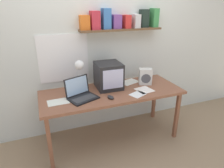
{
  "coord_description": "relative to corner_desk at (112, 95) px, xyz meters",
  "views": [
    {
      "loc": [
        -0.83,
        -2.21,
        1.79
      ],
      "look_at": [
        0.0,
        0.0,
        0.83
      ],
      "focal_mm": 32.0,
      "sensor_mm": 36.0,
      "label": 1
    }
  ],
  "objects": [
    {
      "name": "ground_plane",
      "position": [
        0.0,
        0.0,
        -0.67
      ],
      "size": [
        12.0,
        12.0,
        0.0
      ],
      "primitive_type": "plane",
      "color": "#9A7E60"
    },
    {
      "name": "back_wall",
      "position": [
        0.0,
        0.45,
        0.63
      ],
      "size": [
        5.6,
        0.24,
        2.6
      ],
      "color": "silver",
      "rests_on": "ground_plane"
    },
    {
      "name": "corner_desk",
      "position": [
        0.0,
        0.0,
        0.0
      ],
      "size": [
        1.82,
        0.71,
        0.73
      ],
      "color": "brown",
      "rests_on": "ground_plane"
    },
    {
      "name": "crt_monitor",
      "position": [
        0.0,
        0.13,
        0.23
      ],
      "size": [
        0.33,
        0.36,
        0.34
      ],
      "rotation": [
        0.0,
        0.0,
        -0.03
      ],
      "color": "#232326",
      "rests_on": "corner_desk"
    },
    {
      "name": "laptop",
      "position": [
        -0.42,
        -0.05,
        0.12
      ],
      "size": [
        0.4,
        0.36,
        0.24
      ],
      "rotation": [
        0.0,
        0.0,
        0.38
      ],
      "color": "black",
      "rests_on": "corner_desk"
    },
    {
      "name": "desk_lamp",
      "position": [
        -0.38,
        0.16,
        0.37
      ],
      "size": [
        0.13,
        0.18,
        0.41
      ],
      "rotation": [
        0.0,
        0.0,
        0.27
      ],
      "color": "white",
      "rests_on": "corner_desk"
    },
    {
      "name": "juice_glass",
      "position": [
        0.64,
        0.2,
        0.12
      ],
      "size": [
        0.08,
        0.08,
        0.14
      ],
      "color": "white",
      "rests_on": "corner_desk"
    },
    {
      "name": "space_heater",
      "position": [
        0.52,
        0.07,
        0.17
      ],
      "size": [
        0.2,
        0.16,
        0.23
      ],
      "rotation": [
        0.0,
        0.0,
        -0.34
      ],
      "color": "silver",
      "rests_on": "corner_desk"
    },
    {
      "name": "computer_mouse",
      "position": [
        -0.09,
        -0.19,
        0.07
      ],
      "size": [
        0.08,
        0.12,
        0.03
      ],
      "rotation": [
        0.0,
        0.0,
        0.23
      ],
      "color": "#232326",
      "rests_on": "corner_desk"
    },
    {
      "name": "loose_paper_near_laptop",
      "position": [
        -0.69,
        -0.07,
        0.06
      ],
      "size": [
        0.25,
        0.17,
        0.0
      ],
      "rotation": [
        0.0,
        0.0,
        0.04
      ],
      "color": "silver",
      "rests_on": "corner_desk"
    },
    {
      "name": "loose_paper_near_monitor",
      "position": [
        0.35,
        0.21,
        0.06
      ],
      "size": [
        0.31,
        0.25,
        0.0
      ],
      "rotation": [
        0.0,
        0.0,
        0.32
      ],
      "color": "white",
      "rests_on": "corner_desk"
    },
    {
      "name": "printed_handout",
      "position": [
        0.27,
        -0.21,
        0.06
      ],
      "size": [
        0.23,
        0.21,
        0.0
      ],
      "rotation": [
        0.0,
        0.0,
        0.41
      ],
      "color": "white",
      "rests_on": "corner_desk"
    },
    {
      "name": "open_notebook",
      "position": [
        0.41,
        -0.12,
        0.06
      ],
      "size": [
        0.23,
        0.24,
        0.0
      ],
      "rotation": [
        0.0,
        0.0,
        0.17
      ],
      "color": "white",
      "rests_on": "corner_desk"
    }
  ]
}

